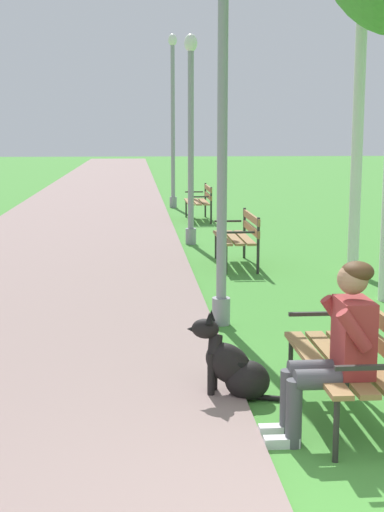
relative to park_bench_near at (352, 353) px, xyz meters
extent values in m
cube|color=gray|center=(-2.81, 22.27, -0.49)|extent=(4.18, 60.00, 0.04)
cube|color=olive|center=(-0.27, 0.00, -0.06)|extent=(0.14, 1.50, 0.04)
cube|color=olive|center=(-0.10, 0.00, -0.06)|extent=(0.14, 1.50, 0.04)
cube|color=olive|center=(0.08, 0.00, -0.06)|extent=(0.14, 1.50, 0.04)
cube|color=olive|center=(0.18, 0.00, 0.08)|extent=(0.04, 1.50, 0.11)
cube|color=olive|center=(0.18, 0.00, 0.26)|extent=(0.04, 1.50, 0.11)
cylinder|color=#2D2B28|center=(-0.30, 0.69, -0.29)|extent=(0.04, 0.04, 0.45)
cylinder|color=#2D2B28|center=(0.18, 0.69, -0.09)|extent=(0.04, 0.04, 0.85)
cube|color=#2D2B28|center=(-0.10, 0.69, 0.12)|extent=(0.45, 0.04, 0.03)
cylinder|color=#2D2B28|center=(-0.30, -0.69, -0.29)|extent=(0.04, 0.04, 0.45)
cube|color=#2D2B28|center=(-0.10, -0.69, 0.12)|extent=(0.45, 0.04, 0.03)
cube|color=olive|center=(-0.20, 6.29, -0.06)|extent=(0.14, 1.50, 0.04)
cube|color=olive|center=(-0.02, 6.29, -0.06)|extent=(0.14, 1.50, 0.04)
cube|color=olive|center=(0.15, 6.29, -0.06)|extent=(0.14, 1.50, 0.04)
cube|color=olive|center=(0.26, 6.29, 0.08)|extent=(0.04, 1.50, 0.11)
cube|color=olive|center=(0.26, 6.29, 0.26)|extent=(0.04, 1.50, 0.11)
cylinder|color=#2D2B28|center=(-0.22, 6.98, -0.29)|extent=(0.04, 0.04, 0.45)
cylinder|color=#2D2B28|center=(0.26, 6.98, -0.09)|extent=(0.04, 0.04, 0.85)
cube|color=#2D2B28|center=(-0.02, 6.98, 0.12)|extent=(0.45, 0.04, 0.03)
cylinder|color=#2D2B28|center=(-0.22, 5.60, -0.29)|extent=(0.04, 0.04, 0.45)
cylinder|color=#2D2B28|center=(0.26, 5.60, -0.09)|extent=(0.04, 0.04, 0.85)
cube|color=#2D2B28|center=(-0.02, 5.60, 0.12)|extent=(0.45, 0.04, 0.03)
cube|color=olive|center=(-0.27, 12.30, -0.06)|extent=(0.14, 1.50, 0.04)
cube|color=olive|center=(-0.10, 12.30, -0.06)|extent=(0.14, 1.50, 0.04)
cube|color=olive|center=(0.08, 12.30, -0.06)|extent=(0.14, 1.50, 0.04)
cube|color=olive|center=(0.18, 12.30, 0.08)|extent=(0.04, 1.50, 0.11)
cube|color=olive|center=(0.18, 12.30, 0.26)|extent=(0.04, 1.50, 0.11)
cylinder|color=#2D2B28|center=(-0.30, 12.99, -0.29)|extent=(0.04, 0.04, 0.45)
cylinder|color=#2D2B28|center=(0.18, 12.99, -0.09)|extent=(0.04, 0.04, 0.85)
cube|color=#2D2B28|center=(-0.10, 12.99, 0.12)|extent=(0.45, 0.04, 0.03)
cylinder|color=#2D2B28|center=(-0.30, 11.61, -0.29)|extent=(0.04, 0.04, 0.45)
cylinder|color=#2D2B28|center=(0.18, 11.61, -0.09)|extent=(0.04, 0.04, 0.85)
cube|color=#2D2B28|center=(-0.10, 11.61, 0.12)|extent=(0.45, 0.04, 0.03)
cylinder|color=#4C4C51|center=(-0.31, -0.24, -0.04)|extent=(0.42, 0.14, 0.14)
cylinder|color=#4C4C51|center=(-0.52, -0.24, -0.28)|extent=(0.11, 0.11, 0.47)
cube|color=silver|center=(-0.60, -0.24, -0.48)|extent=(0.24, 0.09, 0.07)
cylinder|color=#4C4C51|center=(-0.31, -0.44, -0.04)|extent=(0.42, 0.14, 0.14)
cylinder|color=#4C4C51|center=(-0.52, -0.44, -0.28)|extent=(0.11, 0.11, 0.47)
cube|color=silver|center=(-0.60, -0.44, -0.48)|extent=(0.24, 0.09, 0.07)
cube|color=maroon|center=(-0.10, -0.34, 0.22)|extent=(0.22, 0.36, 0.52)
cylinder|color=maroon|center=(-0.16, -0.14, 0.32)|extent=(0.25, 0.09, 0.30)
cylinder|color=maroon|center=(-0.16, -0.54, 0.32)|extent=(0.25, 0.09, 0.30)
sphere|color=#A37556|center=(-0.12, -0.34, 0.62)|extent=(0.21, 0.21, 0.21)
ellipsoid|color=#472D19|center=(-0.09, -0.34, 0.67)|extent=(0.22, 0.23, 0.14)
ellipsoid|color=black|center=(-0.70, 0.46, -0.35)|extent=(0.43, 0.37, 0.32)
ellipsoid|color=black|center=(-0.84, 0.50, -0.23)|extent=(0.54, 0.36, 0.48)
ellipsoid|color=black|center=(-0.79, 0.49, -0.19)|extent=(0.39, 0.28, 0.27)
cylinder|color=black|center=(-0.95, 0.60, -0.32)|extent=(0.06, 0.06, 0.38)
cylinder|color=black|center=(-0.98, 0.49, -0.32)|extent=(0.06, 0.06, 0.38)
cylinder|color=black|center=(-0.94, 0.54, -0.08)|extent=(0.15, 0.19, 0.19)
ellipsoid|color=black|center=(-1.02, 0.56, 0.05)|extent=(0.25, 0.20, 0.16)
cone|color=black|center=(-1.12, 0.59, 0.04)|extent=(0.12, 0.12, 0.09)
cone|color=black|center=(-0.97, 0.59, 0.15)|extent=(0.06, 0.06, 0.09)
cone|color=black|center=(-1.00, 0.51, 0.15)|extent=(0.06, 0.06, 0.09)
cylinder|color=black|center=(-0.50, 0.40, -0.49)|extent=(0.28, 0.12, 0.04)
cylinder|color=gray|center=(-0.63, 2.75, -0.36)|extent=(0.20, 0.20, 0.30)
cylinder|color=gray|center=(-0.63, 2.75, 1.49)|extent=(0.11, 0.11, 4.00)
cylinder|color=gray|center=(-0.52, 8.59, -0.36)|extent=(0.20, 0.20, 0.30)
cylinder|color=gray|center=(-0.52, 8.59, 1.27)|extent=(0.11, 0.11, 3.57)
ellipsoid|color=silver|center=(-0.52, 8.59, 3.18)|extent=(0.24, 0.24, 0.32)
cylinder|color=gray|center=(-0.49, 15.37, -0.36)|extent=(0.20, 0.20, 0.30)
cylinder|color=gray|center=(-0.49, 15.37, 1.70)|extent=(0.11, 0.11, 4.43)
ellipsoid|color=silver|center=(-0.49, 15.37, 4.04)|extent=(0.24, 0.24, 0.32)
cylinder|color=silver|center=(1.68, 5.50, 1.82)|extent=(0.16, 0.16, 4.67)
camera|label=1|loc=(-1.56, -5.01, 1.59)|focal=51.19mm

